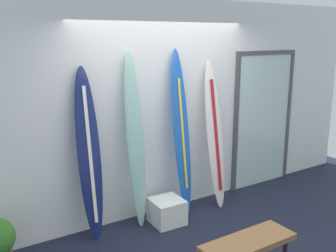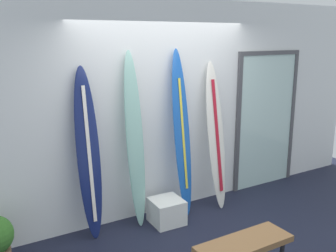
# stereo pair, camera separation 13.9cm
# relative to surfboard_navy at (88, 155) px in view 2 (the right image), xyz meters

# --- Properties ---
(ground) EXTENTS (8.00, 8.00, 0.04)m
(ground) POSITION_rel_surfboard_navy_xyz_m (1.10, -1.02, -1.03)
(ground) COLOR black
(wall_back) EXTENTS (7.20, 0.20, 2.80)m
(wall_back) POSITION_rel_surfboard_navy_xyz_m (1.10, 0.28, 0.39)
(wall_back) COLOR silver
(wall_back) RESTS_ON ground
(surfboard_navy) EXTENTS (0.29, 0.31, 2.01)m
(surfboard_navy) POSITION_rel_surfboard_navy_xyz_m (0.00, 0.00, 0.00)
(surfboard_navy) COLOR navy
(surfboard_navy) RESTS_ON ground
(surfboard_seafoam) EXTENTS (0.25, 0.30, 2.17)m
(surfboard_seafoam) POSITION_rel_surfboard_navy_xyz_m (0.59, 0.00, 0.06)
(surfboard_seafoam) COLOR #89BDB1
(surfboard_seafoam) RESTS_ON ground
(surfboard_cobalt) EXTENTS (0.26, 0.36, 2.18)m
(surfboard_cobalt) POSITION_rel_surfboard_navy_xyz_m (1.25, -0.02, 0.08)
(surfboard_cobalt) COLOR blue
(surfboard_cobalt) RESTS_ON ground
(surfboard_ivory) EXTENTS (0.26, 0.42, 2.01)m
(surfboard_ivory) POSITION_rel_surfboard_navy_xyz_m (1.78, -0.06, -0.00)
(surfboard_ivory) COLOR silver
(surfboard_ivory) RESTS_ON ground
(display_block_left) EXTENTS (0.41, 0.41, 0.31)m
(display_block_left) POSITION_rel_surfboard_navy_xyz_m (0.92, -0.19, -0.85)
(display_block_left) COLOR white
(display_block_left) RESTS_ON ground
(glass_door) EXTENTS (1.20, 0.06, 2.11)m
(glass_door) POSITION_rel_surfboard_navy_xyz_m (2.93, 0.16, 0.08)
(glass_door) COLOR silver
(glass_door) RESTS_ON ground
(bench) EXTENTS (0.96, 0.34, 0.47)m
(bench) POSITION_rel_surfboard_navy_xyz_m (0.90, -1.66, -0.60)
(bench) COLOR olive
(bench) RESTS_ON ground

